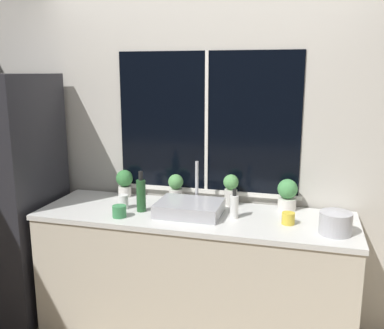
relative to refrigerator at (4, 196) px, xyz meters
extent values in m
cube|color=#BCB7AD|center=(1.53, 0.44, 0.41)|extent=(8.00, 0.06, 2.70)
cube|color=black|center=(1.53, 0.40, 0.58)|extent=(1.38, 0.01, 1.04)
cube|color=silver|center=(1.53, 0.40, 0.58)|extent=(0.02, 0.01, 1.04)
cube|color=silver|center=(1.53, 0.40, 0.05)|extent=(1.44, 0.04, 0.03)
cube|color=#BCB7AD|center=(-0.66, 1.20, 0.41)|extent=(0.06, 7.00, 2.70)
cube|color=beige|center=(1.53, 0.04, -0.49)|extent=(2.18, 0.66, 0.89)
cube|color=silver|center=(1.53, 0.04, -0.03)|extent=(2.20, 0.69, 0.03)
cube|color=#232328|center=(0.00, 0.00, 0.00)|extent=(0.76, 0.67, 1.88)
cube|color=#ADADB2|center=(1.50, 0.02, 0.03)|extent=(0.44, 0.34, 0.09)
cylinder|color=#B7B7BC|center=(1.50, 0.21, 0.00)|extent=(0.04, 0.04, 0.03)
cylinder|color=#B7B7BC|center=(1.50, 0.21, 0.17)|extent=(0.02, 0.02, 0.31)
cylinder|color=silver|center=(0.89, 0.30, 0.03)|extent=(0.10, 0.10, 0.08)
sphere|color=#387A3D|center=(0.89, 0.30, 0.13)|extent=(0.13, 0.13, 0.13)
cylinder|color=silver|center=(1.32, 0.30, 0.03)|extent=(0.10, 0.10, 0.09)
sphere|color=#569951|center=(1.32, 0.30, 0.13)|extent=(0.11, 0.11, 0.11)
cylinder|color=silver|center=(1.74, 0.30, 0.04)|extent=(0.09, 0.09, 0.12)
sphere|color=#569951|center=(1.74, 0.30, 0.16)|extent=(0.11, 0.11, 0.11)
cylinder|color=silver|center=(2.15, 0.30, 0.03)|extent=(0.13, 0.13, 0.08)
sphere|color=#478E4C|center=(2.15, 0.30, 0.14)|extent=(0.14, 0.14, 0.14)
cylinder|color=white|center=(1.81, 0.02, 0.06)|extent=(0.06, 0.06, 0.16)
cylinder|color=black|center=(1.81, 0.02, 0.16)|extent=(0.03, 0.03, 0.04)
cylinder|color=#235128|center=(1.16, -0.01, 0.10)|extent=(0.07, 0.07, 0.23)
cylinder|color=black|center=(1.16, -0.01, 0.24)|extent=(0.03, 0.03, 0.06)
cylinder|color=#38844C|center=(1.06, -0.17, 0.03)|extent=(0.09, 0.09, 0.08)
cylinder|color=gold|center=(2.17, 0.00, 0.02)|extent=(0.08, 0.08, 0.08)
cylinder|color=white|center=(1.01, 0.01, 0.04)|extent=(0.07, 0.07, 0.10)
cylinder|color=#B2B2B7|center=(2.46, -0.10, 0.05)|extent=(0.20, 0.20, 0.14)
cone|color=#B2B2B7|center=(2.46, -0.10, 0.13)|extent=(0.17, 0.17, 0.02)
camera|label=1|loc=(2.27, -2.70, 0.96)|focal=40.00mm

